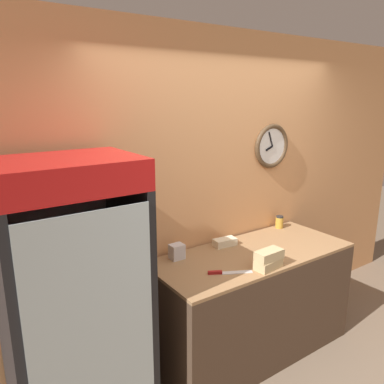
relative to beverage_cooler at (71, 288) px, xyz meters
The scene contains 9 objects.
wall_back 1.56m from the beverage_cooler, 13.12° to the left, with size 5.20×0.10×2.70m.
prep_counter 1.58m from the beverage_cooler, ahead, with size 1.73×0.73×0.91m.
beverage_cooler is the anchor object (origin of this frame).
sandwich_stack_bottom 1.41m from the beverage_cooler, 14.35° to the right, with size 0.23×0.14×0.07m.
sandwich_stack_middle 1.40m from the beverage_cooler, 14.35° to the right, with size 0.23×0.12×0.07m.
sandwich_flat_left 1.39m from the beverage_cooler, ahead, with size 0.21×0.12×0.06m.
chefs_knife 1.06m from the beverage_cooler, 12.36° to the right, with size 0.31×0.18×0.02m.
condiment_jar 2.11m from the beverage_cooler, ahead, with size 0.08×0.08×0.12m.
napkin_dispenser 0.91m from the beverage_cooler, 11.66° to the left, with size 0.11×0.09×0.12m.
Camera 1 is at (-2.04, -1.17, 2.16)m, focal length 35.00 mm.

